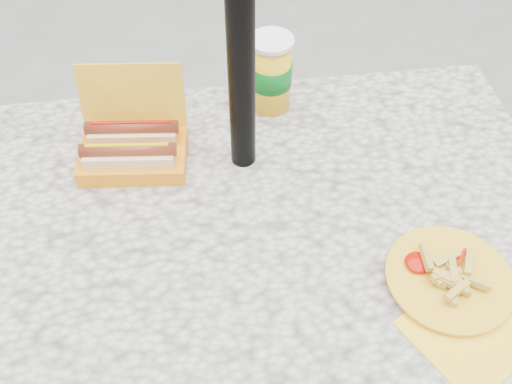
{
  "coord_description": "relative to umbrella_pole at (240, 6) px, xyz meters",
  "views": [
    {
      "loc": [
        -0.08,
        -0.65,
        1.6
      ],
      "look_at": [
        0.01,
        0.02,
        0.8
      ],
      "focal_mm": 40.0,
      "sensor_mm": 36.0,
      "label": 1
    }
  ],
  "objects": [
    {
      "name": "ground",
      "position": [
        0.0,
        -0.16,
        -1.1
      ],
      "size": [
        60.0,
        60.0,
        0.0
      ],
      "primitive_type": "plane",
      "color": "slate"
    },
    {
      "name": "fries_plate",
      "position": [
        0.31,
        -0.35,
        -0.34
      ],
      "size": [
        0.23,
        0.32,
        0.04
      ],
      "rotation": [
        0.0,
        0.0,
        0.26
      ],
      "color": "yellow",
      "rests_on": "picnic_table"
    },
    {
      "name": "umbrella_pole",
      "position": [
        0.0,
        0.0,
        0.0
      ],
      "size": [
        0.05,
        0.05,
        2.2
      ],
      "primitive_type": "cylinder",
      "color": "black",
      "rests_on": "ground"
    },
    {
      "name": "soda_cup",
      "position": [
        0.08,
        0.16,
        -0.26
      ],
      "size": [
        0.09,
        0.09,
        0.17
      ],
      "rotation": [
        0.0,
        0.0,
        0.04
      ],
      "color": "yellow",
      "rests_on": "picnic_table"
    },
    {
      "name": "picnic_table",
      "position": [
        0.0,
        -0.16,
        -0.46
      ],
      "size": [
        1.2,
        0.8,
        0.75
      ],
      "color": "beige",
      "rests_on": "ground"
    },
    {
      "name": "hotdog_box",
      "position": [
        -0.22,
        0.03,
        -0.31
      ],
      "size": [
        0.23,
        0.19,
        0.17
      ],
      "rotation": [
        0.0,
        0.0,
        -0.11
      ],
      "color": "gold",
      "rests_on": "picnic_table"
    }
  ]
}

